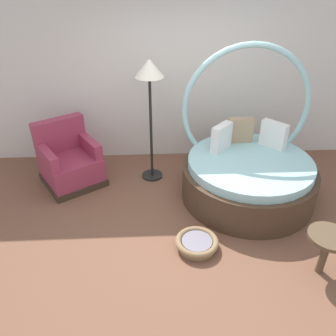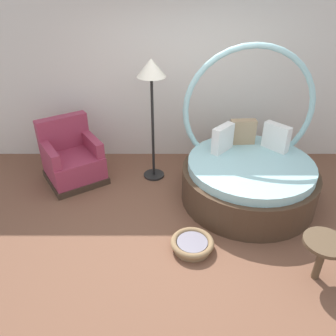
{
  "view_description": "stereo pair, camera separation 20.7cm",
  "coord_description": "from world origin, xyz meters",
  "px_view_note": "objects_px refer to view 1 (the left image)",
  "views": [
    {
      "loc": [
        -0.39,
        -3.29,
        2.89
      ],
      "look_at": [
        -0.19,
        0.57,
        0.55
      ],
      "focal_mm": 36.32,
      "sensor_mm": 36.0,
      "label": 1
    },
    {
      "loc": [
        -0.18,
        -3.3,
        2.89
      ],
      "look_at": [
        -0.19,
        0.57,
        0.55
      ],
      "focal_mm": 36.32,
      "sensor_mm": 36.0,
      "label": 2
    }
  ],
  "objects_px": {
    "floor_lamp": "(150,80)",
    "round_daybed": "(248,170)",
    "red_armchair": "(70,162)",
    "pet_basket": "(197,243)",
    "side_table": "(328,242)"
  },
  "relations": [
    {
      "from": "round_daybed",
      "to": "side_table",
      "type": "xyz_separation_m",
      "value": [
        0.46,
        -1.49,
        0.02
      ]
    },
    {
      "from": "floor_lamp",
      "to": "round_daybed",
      "type": "bearing_deg",
      "value": -21.79
    },
    {
      "from": "round_daybed",
      "to": "pet_basket",
      "type": "xyz_separation_m",
      "value": [
        -0.83,
        -1.07,
        -0.33
      ]
    },
    {
      "from": "red_armchair",
      "to": "floor_lamp",
      "type": "height_order",
      "value": "floor_lamp"
    },
    {
      "from": "round_daybed",
      "to": "red_armchair",
      "type": "bearing_deg",
      "value": 169.76
    },
    {
      "from": "pet_basket",
      "to": "side_table",
      "type": "xyz_separation_m",
      "value": [
        1.29,
        -0.42,
        0.35
      ]
    },
    {
      "from": "red_armchair",
      "to": "pet_basket",
      "type": "relative_size",
      "value": 2.16
    },
    {
      "from": "round_daybed",
      "to": "floor_lamp",
      "type": "height_order",
      "value": "round_daybed"
    },
    {
      "from": "pet_basket",
      "to": "red_armchair",
      "type": "bearing_deg",
      "value": 138.58
    },
    {
      "from": "red_armchair",
      "to": "side_table",
      "type": "xyz_separation_m",
      "value": [
        3.03,
        -1.96,
        0.1
      ]
    },
    {
      "from": "red_armchair",
      "to": "pet_basket",
      "type": "height_order",
      "value": "red_armchair"
    },
    {
      "from": "floor_lamp",
      "to": "side_table",
      "type": "bearing_deg",
      "value": -48.42
    },
    {
      "from": "round_daybed",
      "to": "side_table",
      "type": "relative_size",
      "value": 3.94
    },
    {
      "from": "round_daybed",
      "to": "pet_basket",
      "type": "relative_size",
      "value": 4.01
    },
    {
      "from": "pet_basket",
      "to": "floor_lamp",
      "type": "height_order",
      "value": "floor_lamp"
    }
  ]
}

